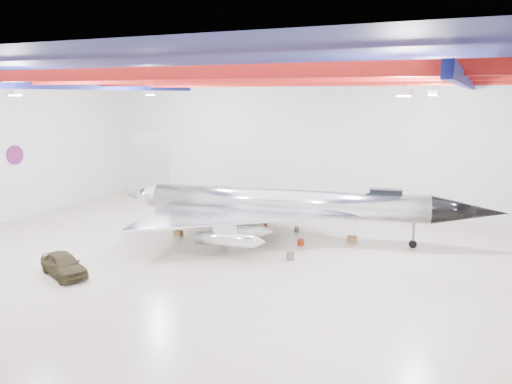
% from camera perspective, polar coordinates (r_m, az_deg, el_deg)
% --- Properties ---
extents(floor, '(40.00, 40.00, 0.00)m').
position_cam_1_polar(floor, '(29.94, -2.36, -7.62)').
color(floor, '#BCAC95').
rests_on(floor, ground).
extents(wall_back, '(40.00, 0.00, 40.00)m').
position_cam_1_polar(wall_back, '(42.51, 6.64, 5.49)').
color(wall_back, silver).
rests_on(wall_back, floor).
extents(ceiling, '(40.00, 40.00, 0.00)m').
position_cam_1_polar(ceiling, '(28.39, -2.54, 13.91)').
color(ceiling, '#0A0F38').
rests_on(ceiling, wall_back).
extents(ceiling_structure, '(39.50, 29.50, 1.08)m').
position_cam_1_polar(ceiling_structure, '(28.36, -2.53, 12.54)').
color(ceiling_structure, maroon).
rests_on(ceiling_structure, ceiling).
extents(wall_roundel, '(0.10, 1.50, 1.50)m').
position_cam_1_polar(wall_roundel, '(42.82, -25.83, 3.83)').
color(wall_roundel, '#B21414').
rests_on(wall_roundel, wall_left).
extents(jet_aircraft, '(25.38, 17.03, 6.96)m').
position_cam_1_polar(jet_aircraft, '(33.21, 3.37, -1.65)').
color(jet_aircraft, silver).
rests_on(jet_aircraft, floor).
extents(jeep, '(3.97, 2.86, 1.26)m').
position_cam_1_polar(jeep, '(28.98, -21.12, -7.72)').
color(jeep, '#362F1B').
rests_on(jeep, floor).
extents(crate_ply, '(0.57, 0.47, 0.39)m').
position_cam_1_polar(crate_ply, '(34.91, -8.90, -4.67)').
color(crate_ply, olive).
rests_on(crate_ply, floor).
extents(toolbox_red, '(0.58, 0.50, 0.35)m').
position_cam_1_polar(toolbox_red, '(36.87, 0.85, -3.71)').
color(toolbox_red, maroon).
rests_on(toolbox_red, floor).
extents(engine_drum, '(0.60, 0.60, 0.43)m').
position_cam_1_polar(engine_drum, '(29.73, 3.96, -7.34)').
color(engine_drum, '#59595B').
rests_on(engine_drum, floor).
extents(parts_bin, '(0.72, 0.65, 0.42)m').
position_cam_1_polar(parts_bin, '(33.62, 10.92, -5.33)').
color(parts_bin, olive).
rests_on(parts_bin, floor).
extents(crate_small, '(0.46, 0.38, 0.30)m').
position_cam_1_polar(crate_small, '(39.81, -3.31, -2.65)').
color(crate_small, '#59595B').
rests_on(crate_small, floor).
extents(tool_chest, '(0.58, 0.58, 0.40)m').
position_cam_1_polar(tool_chest, '(32.59, 5.16, -5.72)').
color(tool_chest, maroon).
rests_on(tool_chest, floor).
extents(oil_barrel, '(0.67, 0.61, 0.38)m').
position_cam_1_polar(oil_barrel, '(34.86, -0.96, -4.56)').
color(oil_barrel, olive).
rests_on(oil_barrel, floor).
extents(spares_box, '(0.35, 0.35, 0.31)m').
position_cam_1_polar(spares_box, '(35.86, 4.69, -4.21)').
color(spares_box, '#59595B').
rests_on(spares_box, floor).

